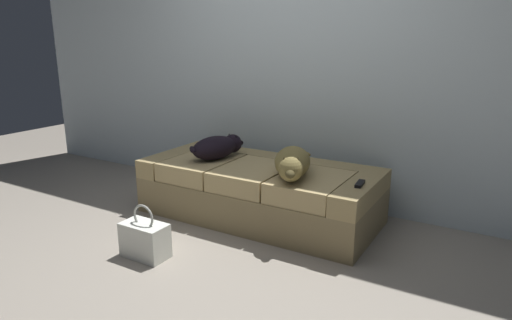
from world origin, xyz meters
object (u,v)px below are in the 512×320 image
object	(u,v)px
dog_dark	(218,147)
handbag	(145,239)
dog_tan	(292,163)
couch	(259,191)
tv_remote	(360,184)

from	to	relation	value
dog_dark	handbag	xyz separation A→B (m)	(0.09, -1.00, -0.43)
dog_tan	couch	bearing A→B (deg)	156.67
couch	dog_tan	xyz separation A→B (m)	(0.38, -0.16, 0.34)
tv_remote	dog_tan	bearing A→B (deg)	-178.42
dog_tan	dog_dark	bearing A→B (deg)	169.09
dog_dark	handbag	bearing A→B (deg)	-84.70
couch	dog_dark	distance (m)	0.52
couch	dog_tan	size ratio (longest dim) A/B	3.18
couch	handbag	distance (m)	1.06
dog_tan	tv_remote	distance (m)	0.51
couch	handbag	size ratio (longest dim) A/B	5.08
couch	handbag	world-z (taller)	couch
dog_tan	tv_remote	xyz separation A→B (m)	(0.49, 0.07, -0.10)
dog_dark	handbag	size ratio (longest dim) A/B	1.51
couch	tv_remote	bearing A→B (deg)	-6.31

